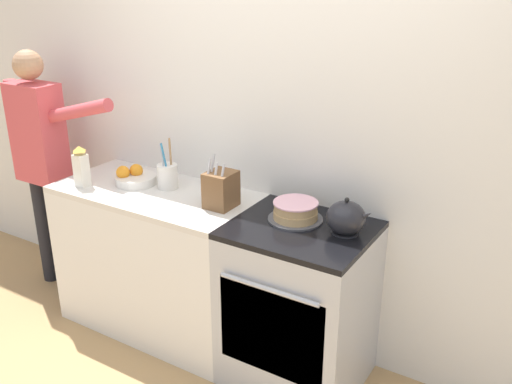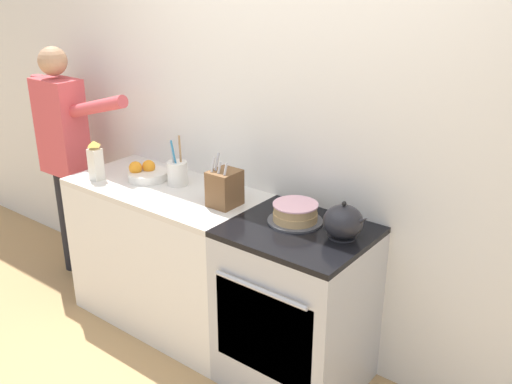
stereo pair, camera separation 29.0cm
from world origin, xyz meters
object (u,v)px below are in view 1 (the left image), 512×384
tea_kettle (346,218)px  person_baker (42,152)px  layer_cake (296,211)px  fruit_bowl (134,178)px  knife_block (221,189)px  stove_range (298,305)px  utensil_crock (168,176)px  milk_carton (81,167)px

tea_kettle → person_baker: person_baker is taller
layer_cake → fruit_bowl: size_ratio=1.17×
tea_kettle → knife_block: bearing=-176.2°
stove_range → layer_cake: layer_cake is taller
utensil_crock → fruit_bowl: utensil_crock is taller
knife_block → person_baker: 1.44m
stove_range → tea_kettle: (0.22, 0.06, 0.54)m
knife_block → utensil_crock: utensil_crock is taller
layer_cake → utensil_crock: 0.85m
tea_kettle → person_baker: (-2.14, -0.06, -0.01)m
tea_kettle → milk_carton: 1.60m
utensil_crock → knife_block: bearing=-8.7°
stove_range → tea_kettle: bearing=15.4°
person_baker → milk_carton: bearing=-22.6°
person_baker → stove_range: bearing=-6.3°
knife_block → layer_cake: bearing=7.3°
milk_carton → layer_cake: bearing=10.0°
stove_range → person_baker: person_baker is taller
milk_carton → fruit_bowl: bearing=39.5°
utensil_crock → milk_carton: 0.51m
tea_kettle → utensil_crock: 1.13m
stove_range → utensil_crock: size_ratio=2.96×
stove_range → person_baker: 2.00m
layer_cake → knife_block: knife_block is taller
fruit_bowl → tea_kettle: bearing=1.3°
fruit_bowl → milk_carton: size_ratio=0.99×
fruit_bowl → milk_carton: (-0.23, -0.19, 0.08)m
tea_kettle → knife_block: size_ratio=0.81×
tea_kettle → knife_block: (-0.71, -0.05, 0.02)m
layer_cake → person_baker: person_baker is taller
person_baker → knife_block: bearing=-5.8°
utensil_crock → layer_cake: bearing=-0.7°
utensil_crock → fruit_bowl: (-0.22, -0.05, -0.04)m
stove_range → utensil_crock: 1.06m
milk_carton → stove_range: bearing=6.8°
stove_range → fruit_bowl: fruit_bowl is taller
stove_range → layer_cake: size_ratio=3.19×
knife_block → milk_carton: 0.90m
stove_range → tea_kettle: tea_kettle is taller
layer_cake → person_baker: size_ratio=0.17×
tea_kettle → fruit_bowl: tea_kettle is taller
stove_range → fruit_bowl: 1.24m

